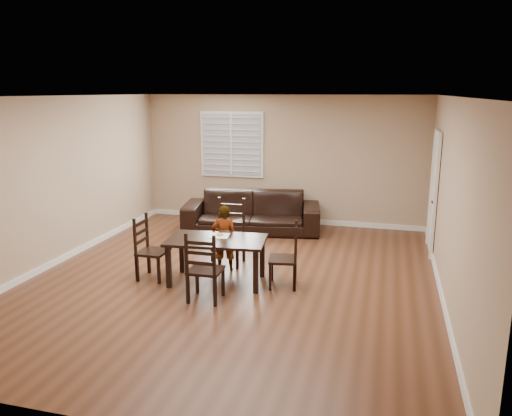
% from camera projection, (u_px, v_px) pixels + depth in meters
% --- Properties ---
extents(ground, '(7.00, 7.00, 0.00)m').
position_uv_depth(ground, '(233.00, 279.00, 7.56)').
color(ground, '#59311E').
rests_on(ground, ground).
extents(room, '(6.04, 7.04, 2.72)m').
position_uv_depth(room, '(237.00, 159.00, 7.30)').
color(room, tan).
rests_on(room, ground).
extents(dining_table, '(1.50, 0.95, 0.67)m').
position_uv_depth(dining_table, '(217.00, 245.00, 7.30)').
color(dining_table, black).
rests_on(dining_table, ground).
extents(chair_near, '(0.49, 0.46, 1.07)m').
position_uv_depth(chair_near, '(230.00, 233.00, 8.21)').
color(chair_near, black).
rests_on(chair_near, ground).
extents(chair_far, '(0.45, 0.42, 0.98)m').
position_uv_depth(chair_far, '(202.00, 272.00, 6.59)').
color(chair_far, black).
rests_on(chair_far, ground).
extents(chair_left, '(0.41, 0.44, 0.97)m').
position_uv_depth(chair_left, '(146.00, 250.00, 7.51)').
color(chair_left, black).
rests_on(chair_left, ground).
extents(chair_right, '(0.46, 0.48, 0.95)m').
position_uv_depth(chair_right, '(291.00, 258.00, 7.17)').
color(chair_right, black).
rests_on(chair_right, ground).
extents(child, '(0.44, 0.34, 1.06)m').
position_uv_depth(child, '(224.00, 238.00, 7.80)').
color(child, gray).
rests_on(child, ground).
extents(napkin, '(0.34, 0.34, 0.00)m').
position_uv_depth(napkin, '(219.00, 236.00, 7.43)').
color(napkin, white).
rests_on(napkin, dining_table).
extents(donut, '(0.10, 0.10, 0.04)m').
position_uv_depth(donut, '(220.00, 234.00, 7.42)').
color(donut, '#B1873F').
rests_on(donut, napkin).
extents(sofa, '(2.85, 1.51, 0.79)m').
position_uv_depth(sofa, '(252.00, 212.00, 10.05)').
color(sofa, black).
rests_on(sofa, ground).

